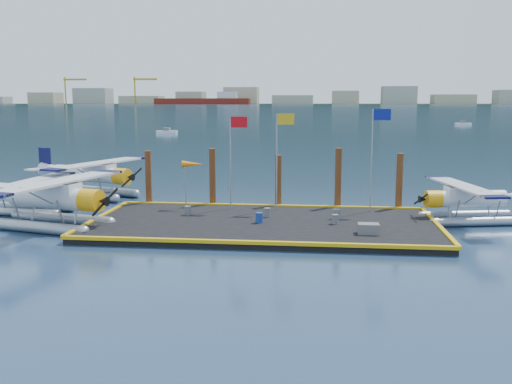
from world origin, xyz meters
The scene contains 23 objects.
ground centered at (0.00, 0.00, 0.00)m, with size 4000.00×4000.00×0.00m, color #162A44.
dock centered at (0.00, 0.00, 0.20)m, with size 20.00×10.00×0.40m, color black.
dock_bumpers centered at (0.00, 0.00, 0.49)m, with size 20.25×10.25×0.18m, color gold, non-canonical shape.
far_backdrop centered at (239.91, 1737.52, 9.45)m, with size 3050.00×2050.00×810.00m.
seaplane_a centered at (-12.17, -1.44, 1.65)m, with size 9.89×10.70×3.80m.
seaplane_b centered at (-15.74, 2.66, 1.31)m, with size 7.71×8.51×3.02m.
seaplane_c centered at (-13.86, 9.19, 1.59)m, with size 9.55×10.15×3.65m.
seaplane_d centered at (12.28, 2.87, 1.35)m, with size 8.04×8.76×3.10m.
drum_0 centered at (-4.82, 1.39, 0.68)m, with size 0.40×0.40×0.56m, color #5A5A5F.
drum_1 centered at (-0.20, -0.36, 0.70)m, with size 0.43×0.43×0.60m, color navy.
drum_2 centered at (4.18, -0.20, 0.68)m, with size 0.39×0.39×0.55m, color #5A5A5F.
drum_4 centered at (4.31, 1.27, 0.69)m, with size 0.41×0.41×0.57m, color #5A5A5F.
drum_5 centered at (0.13, 1.34, 0.68)m, with size 0.39×0.39×0.56m, color #5A5A5F.
crate centered at (5.88, -2.46, 0.68)m, with size 1.11×0.74×0.55m, color #5A5A5F.
flagpole_red centered at (-2.29, 3.80, 4.40)m, with size 1.14×0.08×6.00m.
flagpole_yellow centered at (0.70, 3.80, 4.51)m, with size 1.14×0.08×6.20m.
flagpole_blue centered at (6.70, 3.80, 4.69)m, with size 1.14×0.08×6.50m.
windsock centered at (-5.03, 3.80, 3.23)m, with size 1.40×0.44×3.12m.
piling_0 centered at (-8.50, 5.40, 2.00)m, with size 0.44×0.44×4.00m, color #4D2B16.
piling_1 centered at (-4.00, 5.40, 2.10)m, with size 0.44×0.44×4.20m, color #4D2B16.
piling_2 centered at (0.50, 5.40, 1.90)m, with size 0.44×0.44×3.80m, color #4D2B16.
piling_3 centered at (4.50, 5.40, 2.15)m, with size 0.44×0.44×4.30m, color #4D2B16.
piling_4 centered at (8.50, 5.40, 2.00)m, with size 0.44×0.44×4.00m, color #4D2B16.
Camera 1 is at (3.15, -32.57, 7.49)m, focal length 40.00 mm.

